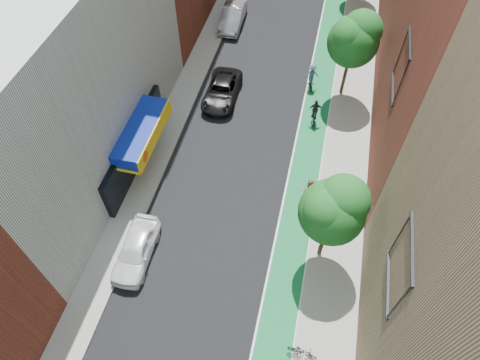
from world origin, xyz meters
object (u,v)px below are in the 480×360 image
Objects in this scene: cyclist_lane_near at (308,193)px; cyclist_lane_far at (311,78)px; parked_car_black at (222,91)px; parked_car_white at (136,250)px; parked_car_silver at (233,16)px; cyclist_lane_mid at (315,114)px.

cyclist_lane_far is at bearing -84.30° from cyclist_lane_near.
cyclist_lane_far reaches higher than parked_car_black.
parked_car_white is 23.54m from parked_car_silver.
parked_car_black is at bearing -15.25° from cyclist_lane_mid.
parked_car_black is at bearing -47.60° from cyclist_lane_near.
parked_car_black is (1.33, 13.97, -0.05)m from parked_car_white.
cyclist_lane_near is 7.13m from cyclist_lane_mid.
parked_car_black is at bearing 82.64° from parked_car_white.
cyclist_lane_near is at bearing -48.41° from parked_car_black.
cyclist_lane_mid is (7.06, -0.95, 0.05)m from parked_car_black.
cyclist_lane_mid reaches higher than parked_car_silver.
cyclist_lane_mid is 3.88m from cyclist_lane_far.
cyclist_lane_near is 1.12× the size of cyclist_lane_mid.
parked_car_silver reaches higher than parked_car_black.
parked_car_white is at bearing 53.26° from cyclist_lane_far.
cyclist_lane_mid is at bearing -9.07° from parked_car_black.
cyclist_lane_near is at bearing 83.96° from cyclist_lane_far.
parked_car_white is 18.48m from cyclist_lane_far.
parked_car_silver is 19.80m from cyclist_lane_near.
cyclist_lane_near reaches higher than parked_car_white.
cyclist_lane_mid reaches higher than parked_car_white.
cyclist_lane_near reaches higher than parked_car_silver.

